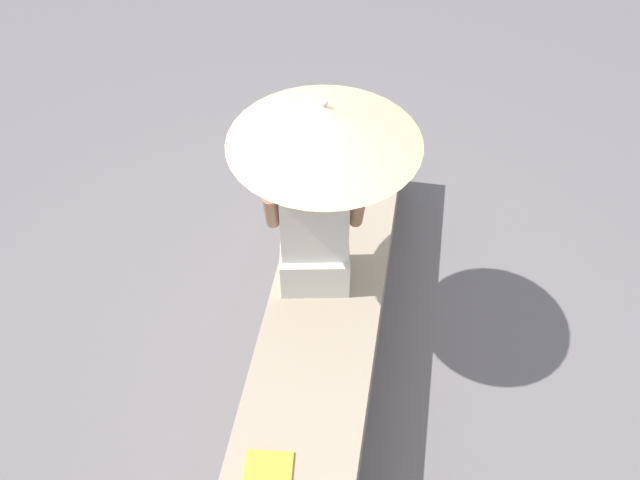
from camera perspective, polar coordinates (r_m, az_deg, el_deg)
ground_plane at (r=4.01m, az=0.38°, el=-8.53°), size 14.00×14.00×0.00m
stone_bench at (r=3.83m, az=0.40°, el=-6.64°), size 2.72×0.56×0.44m
person_seated at (r=3.46m, az=-0.44°, el=1.27°), size 0.34×0.50×0.90m
parasol at (r=3.00m, az=0.34°, el=8.99°), size 0.83×0.83×1.14m
handbag_black at (r=4.22m, az=1.72°, el=7.24°), size 0.21×0.17×0.36m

